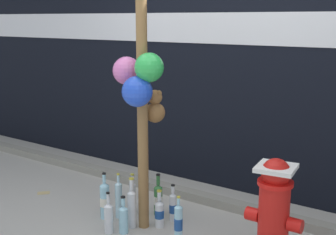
{
  "coord_description": "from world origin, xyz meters",
  "views": [
    {
      "loc": [
        2.02,
        -2.33,
        1.67
      ],
      "look_at": [
        0.15,
        0.36,
        0.94
      ],
      "focal_mm": 48.25,
      "sensor_mm": 36.0,
      "label": 1
    }
  ],
  "objects_px": {
    "bottle_3": "(173,206)",
    "bottle_5": "(178,224)",
    "bottle_0": "(159,213)",
    "bottle_7": "(105,200)",
    "bottle_4": "(158,199)",
    "bottle_6": "(132,207)",
    "bottle_1": "(109,217)",
    "bottle_9": "(133,196)",
    "bottle_2": "(123,218)",
    "fire_hydrant": "(274,208)",
    "memorial_post": "(141,54)",
    "bottle_8": "(119,199)"
  },
  "relations": [
    {
      "from": "memorial_post",
      "to": "bottle_5",
      "type": "distance_m",
      "value": 1.31
    },
    {
      "from": "bottle_0",
      "to": "bottle_6",
      "type": "bearing_deg",
      "value": -141.87
    },
    {
      "from": "memorial_post",
      "to": "bottle_8",
      "type": "distance_m",
      "value": 1.27
    },
    {
      "from": "bottle_5",
      "to": "bottle_6",
      "type": "xyz_separation_m",
      "value": [
        -0.47,
        0.02,
        0.01
      ]
    },
    {
      "from": "bottle_1",
      "to": "bottle_5",
      "type": "height_order",
      "value": "bottle_5"
    },
    {
      "from": "bottle_3",
      "to": "bottle_4",
      "type": "bearing_deg",
      "value": 169.64
    },
    {
      "from": "bottle_1",
      "to": "bottle_6",
      "type": "distance_m",
      "value": 0.21
    },
    {
      "from": "bottle_4",
      "to": "bottle_7",
      "type": "relative_size",
      "value": 0.91
    },
    {
      "from": "bottle_0",
      "to": "bottle_2",
      "type": "xyz_separation_m",
      "value": [
        -0.17,
        -0.25,
        0.0
      ]
    },
    {
      "from": "bottle_5",
      "to": "bottle_6",
      "type": "relative_size",
      "value": 0.91
    },
    {
      "from": "bottle_1",
      "to": "bottle_7",
      "type": "xyz_separation_m",
      "value": [
        -0.21,
        0.18,
        0.03
      ]
    },
    {
      "from": "bottle_0",
      "to": "bottle_5",
      "type": "height_order",
      "value": "bottle_5"
    },
    {
      "from": "bottle_1",
      "to": "bottle_7",
      "type": "bearing_deg",
      "value": 138.53
    },
    {
      "from": "bottle_6",
      "to": "bottle_7",
      "type": "distance_m",
      "value": 0.3
    },
    {
      "from": "memorial_post",
      "to": "fire_hydrant",
      "type": "xyz_separation_m",
      "value": [
        1.07,
        0.1,
        -1.01
      ]
    },
    {
      "from": "bottle_1",
      "to": "bottle_9",
      "type": "bearing_deg",
      "value": 101.52
    },
    {
      "from": "bottle_0",
      "to": "bottle_6",
      "type": "xyz_separation_m",
      "value": [
        -0.17,
        -0.14,
        0.05
      ]
    },
    {
      "from": "bottle_2",
      "to": "bottle_5",
      "type": "bearing_deg",
      "value": 10.99
    },
    {
      "from": "bottle_0",
      "to": "bottle_7",
      "type": "height_order",
      "value": "bottle_7"
    },
    {
      "from": "bottle_6",
      "to": "bottle_3",
      "type": "bearing_deg",
      "value": 55.22
    },
    {
      "from": "bottle_4",
      "to": "fire_hydrant",
      "type": "bearing_deg",
      "value": -8.64
    },
    {
      "from": "bottle_1",
      "to": "bottle_8",
      "type": "height_order",
      "value": "bottle_8"
    },
    {
      "from": "fire_hydrant",
      "to": "bottle_8",
      "type": "relative_size",
      "value": 1.9
    },
    {
      "from": "bottle_0",
      "to": "bottle_9",
      "type": "relative_size",
      "value": 0.88
    },
    {
      "from": "bottle_3",
      "to": "bottle_4",
      "type": "height_order",
      "value": "bottle_4"
    },
    {
      "from": "bottle_1",
      "to": "bottle_2",
      "type": "relative_size",
      "value": 1.11
    },
    {
      "from": "bottle_3",
      "to": "bottle_4",
      "type": "xyz_separation_m",
      "value": [
        -0.17,
        0.03,
        0.02
      ]
    },
    {
      "from": "fire_hydrant",
      "to": "bottle_5",
      "type": "height_order",
      "value": "fire_hydrant"
    },
    {
      "from": "bottle_0",
      "to": "bottle_4",
      "type": "height_order",
      "value": "bottle_4"
    },
    {
      "from": "bottle_5",
      "to": "bottle_6",
      "type": "distance_m",
      "value": 0.47
    },
    {
      "from": "bottle_1",
      "to": "bottle_5",
      "type": "relative_size",
      "value": 0.88
    },
    {
      "from": "memorial_post",
      "to": "bottle_9",
      "type": "bearing_deg",
      "value": 145.43
    },
    {
      "from": "bottle_9",
      "to": "bottle_7",
      "type": "bearing_deg",
      "value": -120.07
    },
    {
      "from": "bottle_7",
      "to": "bottle_9",
      "type": "bearing_deg",
      "value": 59.93
    },
    {
      "from": "fire_hydrant",
      "to": "bottle_0",
      "type": "xyz_separation_m",
      "value": [
        -0.96,
        -0.02,
        -0.27
      ]
    },
    {
      "from": "bottle_5",
      "to": "bottle_6",
      "type": "height_order",
      "value": "bottle_6"
    },
    {
      "from": "fire_hydrant",
      "to": "bottle_3",
      "type": "bearing_deg",
      "value": 171.68
    },
    {
      "from": "memorial_post",
      "to": "fire_hydrant",
      "type": "height_order",
      "value": "memorial_post"
    },
    {
      "from": "bottle_1",
      "to": "bottle_9",
      "type": "height_order",
      "value": "bottle_9"
    },
    {
      "from": "bottle_3",
      "to": "bottle_5",
      "type": "bearing_deg",
      "value": -50.01
    },
    {
      "from": "bottle_8",
      "to": "bottle_4",
      "type": "bearing_deg",
      "value": 45.02
    },
    {
      "from": "memorial_post",
      "to": "bottle_1",
      "type": "xyz_separation_m",
      "value": [
        -0.16,
        -0.24,
        -1.27
      ]
    },
    {
      "from": "bottle_5",
      "to": "bottle_6",
      "type": "bearing_deg",
      "value": 177.21
    },
    {
      "from": "memorial_post",
      "to": "bottle_8",
      "type": "bearing_deg",
      "value": 175.04
    },
    {
      "from": "bottle_2",
      "to": "bottle_4",
      "type": "relative_size",
      "value": 0.83
    },
    {
      "from": "bottle_2",
      "to": "bottle_7",
      "type": "relative_size",
      "value": 0.76
    },
    {
      "from": "bottle_6",
      "to": "bottle_8",
      "type": "height_order",
      "value": "bottle_6"
    },
    {
      "from": "bottle_0",
      "to": "bottle_2",
      "type": "bearing_deg",
      "value": -124.31
    },
    {
      "from": "bottle_4",
      "to": "bottle_6",
      "type": "bearing_deg",
      "value": -95.05
    },
    {
      "from": "fire_hydrant",
      "to": "bottle_2",
      "type": "distance_m",
      "value": 1.19
    }
  ]
}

